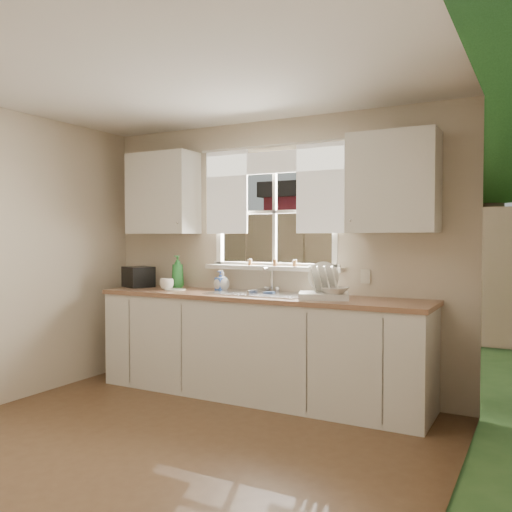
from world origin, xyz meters
The scene contains 21 objects.
ground centered at (0.00, 0.00, 0.00)m, with size 4.00×4.00×0.00m, color brown.
room_walls centered at (0.00, -0.07, 1.24)m, with size 3.62×4.02×2.50m.
ceiling centered at (0.00, 0.00, 2.50)m, with size 3.60×4.00×0.02m, color silver.
window centered at (0.00, 2.00, 1.49)m, with size 1.38×0.16×1.06m.
curtains centered at (0.00, 1.95, 1.93)m, with size 1.50×0.03×0.81m.
base_cabinets centered at (0.00, 1.68, 0.43)m, with size 3.00×0.62×0.87m, color silver.
countertop centered at (0.00, 1.68, 0.89)m, with size 3.04×0.65×0.04m, color #875E43.
upper_cabinet_left centered at (-1.15, 1.82, 1.85)m, with size 0.70×0.33×0.80m, color silver.
upper_cabinet_right centered at (1.15, 1.82, 1.85)m, with size 0.70×0.33×0.80m, color silver.
wall_outlet centered at (0.88, 1.99, 1.08)m, with size 0.08×0.01×0.12m, color beige.
sill_jars centered at (0.02, 1.94, 1.18)m, with size 0.50×0.04×0.06m.
backyard centered at (0.58, 8.42, 3.46)m, with size 20.00×10.00×6.13m.
sink centered at (0.00, 1.71, 0.84)m, with size 0.88×0.52×0.40m.
dish_rack centered at (0.64, 1.64, 0.99)m, with size 0.48×0.42×0.30m.
bowl centered at (0.75, 1.59, 0.99)m, with size 0.21×0.21×0.05m, color silver.
soap_bottle_a centered at (-1.00, 1.85, 1.07)m, with size 0.12×0.13×0.32m, color green.
soap_bottle_b centered at (-0.46, 1.80, 1.00)m, with size 0.08×0.09×0.19m, color blue.
soap_bottle_c centered at (-0.46, 1.82, 1.01)m, with size 0.15×0.15×0.19m, color beige.
saucer centered at (-0.88, 1.65, 0.92)m, with size 0.19×0.19×0.01m, color white.
cup centered at (-0.97, 1.64, 0.96)m, with size 0.13×0.13×0.11m, color white.
black_appliance centered at (-1.40, 1.74, 1.01)m, with size 0.28×0.24×0.21m, color black.
Camera 1 is at (2.23, -2.51, 1.42)m, focal length 38.00 mm.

